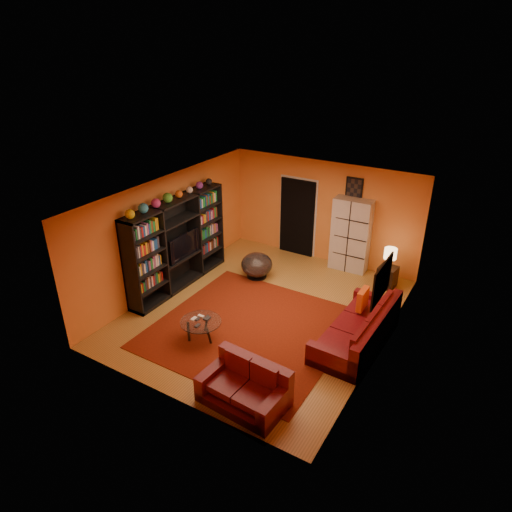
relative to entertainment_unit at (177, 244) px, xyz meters
The scene contains 20 objects.
floor 2.51m from the entertainment_unit, ahead, with size 6.00×6.00×0.00m, color olive.
ceiling 2.75m from the entertainment_unit, ahead, with size 6.00×6.00×0.00m, color white.
wall_back 3.77m from the entertainment_unit, 52.83° to the left, with size 6.00×6.00×0.00m, color orange.
wall_front 3.77m from the entertainment_unit, 52.83° to the right, with size 6.00×6.00×0.00m, color orange.
wall_left 0.34m from the entertainment_unit, behind, with size 6.00×6.00×0.00m, color orange.
wall_right 4.78m from the entertainment_unit, ahead, with size 6.00×6.00×0.00m, color orange.
rug 2.69m from the entertainment_unit, 16.42° to the right, with size 3.60×3.60×0.01m, color #59170A.
doorway 3.35m from the entertainment_unit, 61.98° to the left, with size 0.95×0.10×2.04m, color black.
wall_art_right 4.80m from the entertainment_unit, ahead, with size 0.03×1.00×0.70m, color black.
wall_art_back 4.36m from the entertainment_unit, 44.57° to the left, with size 0.42×0.03×0.52m, color black.
entertainment_unit is the anchor object (origin of this frame).
tv 0.09m from the entertainment_unit, 49.01° to the left, with size 0.13×1.01×0.58m, color black.
sofa 4.48m from the entertainment_unit, ahead, with size 1.06×2.41×0.85m.
loveseat 4.21m from the entertainment_unit, 35.79° to the right, with size 1.43×0.92×0.85m.
throw_pillow 4.28m from the entertainment_unit, ahead, with size 0.12×0.42×0.42m, color #EB5A1A.
coffee_table 2.37m from the entertainment_unit, 40.27° to the right, with size 0.79×0.79×0.40m.
storage_cabinet 4.19m from the entertainment_unit, 41.95° to the left, with size 0.92×0.41×1.84m, color beige.
bowl_chair 1.98m from the entertainment_unit, 42.02° to the left, with size 0.76×0.76×0.62m.
side_table 4.92m from the entertainment_unit, 29.82° to the left, with size 0.40×0.40×0.50m, color black.
table_lamp 4.86m from the entertainment_unit, 29.82° to the left, with size 0.29×0.29×0.48m.
Camera 1 is at (4.11, -7.17, 5.38)m, focal length 32.00 mm.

